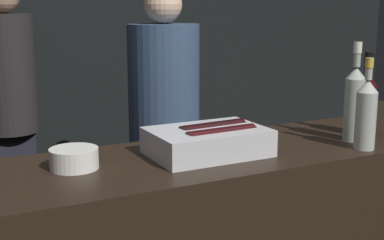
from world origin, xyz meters
The scene contains 8 objects.
wall_back_chalkboard centered at (0.00, 2.60, 1.40)m, with size 6.40×0.06×2.80m.
ice_bin_with_bottles centered at (0.05, 0.26, 1.08)m, with size 0.40×0.27×0.10m.
bowl_white centered at (-0.41, 0.31, 1.07)m, with size 0.15×0.15×0.07m.
rose_wine_bottle centered at (0.58, 0.07, 1.17)m, with size 0.07×0.07×0.33m.
white_wine_bottle centered at (0.64, 0.19, 1.19)m, with size 0.08×0.08×0.38m.
red_wine_bottle_black_foil centered at (0.74, 0.23, 1.17)m, with size 0.08×0.08×0.33m.
person_blond_tee centered at (-0.35, 2.07, 0.95)m, with size 0.34×0.34×1.71m.
person_grey_polo centered at (0.39, 1.40, 0.91)m, with size 0.40×0.40×1.65m.
Camera 1 is at (-0.82, -1.31, 1.53)m, focal length 50.00 mm.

